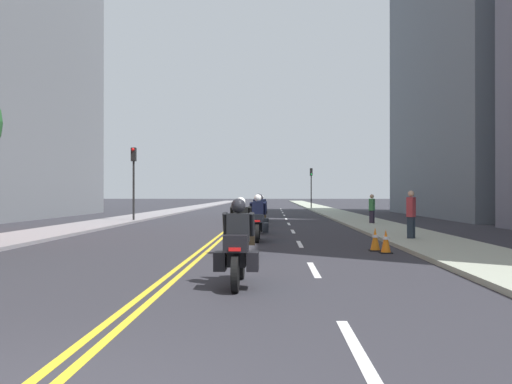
{
  "coord_description": "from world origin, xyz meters",
  "views": [
    {
      "loc": [
        1.99,
        -3.86,
        1.65
      ],
      "look_at": [
        1.26,
        20.14,
        1.73
      ],
      "focal_mm": 38.17,
      "sensor_mm": 36.0,
      "label": 1
    }
  ],
  "objects_px": {
    "motorcycle_6": "(262,209)",
    "traffic_light_near": "(134,170)",
    "traffic_cone_0": "(375,239)",
    "motorcycle_1": "(241,232)",
    "motorcycle_5": "(259,211)",
    "pedestrian_1": "(372,209)",
    "traffic_light_far": "(311,181)",
    "pedestrian_0": "(411,215)",
    "motorcycle_3": "(260,218)",
    "motorcycle_4": "(259,213)",
    "traffic_cone_1": "(386,241)",
    "motorcycle_0": "(238,250)",
    "motorcycle_2": "(258,222)"
  },
  "relations": [
    {
      "from": "motorcycle_0",
      "to": "motorcycle_2",
      "type": "distance_m",
      "value": 9.22
    },
    {
      "from": "traffic_light_far",
      "to": "pedestrian_1",
      "type": "height_order",
      "value": "traffic_light_far"
    },
    {
      "from": "motorcycle_5",
      "to": "traffic_cone_1",
      "type": "xyz_separation_m",
      "value": [
        3.93,
        -17.03,
        -0.33
      ]
    },
    {
      "from": "motorcycle_6",
      "to": "traffic_cone_0",
      "type": "relative_size",
      "value": 3.34
    },
    {
      "from": "traffic_light_far",
      "to": "pedestrian_0",
      "type": "distance_m",
      "value": 40.05
    },
    {
      "from": "motorcycle_1",
      "to": "traffic_light_near",
      "type": "height_order",
      "value": "traffic_light_near"
    },
    {
      "from": "motorcycle_5",
      "to": "pedestrian_1",
      "type": "xyz_separation_m",
      "value": [
        6.01,
        -3.52,
        0.18
      ]
    },
    {
      "from": "traffic_cone_0",
      "to": "traffic_light_far",
      "type": "bearing_deg",
      "value": 88.39
    },
    {
      "from": "traffic_cone_1",
      "to": "motorcycle_5",
      "type": "bearing_deg",
      "value": 103.0
    },
    {
      "from": "traffic_cone_0",
      "to": "traffic_light_near",
      "type": "bearing_deg",
      "value": 125.03
    },
    {
      "from": "motorcycle_1",
      "to": "motorcycle_5",
      "type": "relative_size",
      "value": 1.0
    },
    {
      "from": "motorcycle_0",
      "to": "motorcycle_4",
      "type": "height_order",
      "value": "motorcycle_4"
    },
    {
      "from": "pedestrian_1",
      "to": "motorcycle_5",
      "type": "bearing_deg",
      "value": 88.69
    },
    {
      "from": "motorcycle_6",
      "to": "traffic_light_near",
      "type": "height_order",
      "value": "traffic_light_near"
    },
    {
      "from": "traffic_light_near",
      "to": "traffic_light_far",
      "type": "height_order",
      "value": "traffic_light_far"
    },
    {
      "from": "motorcycle_3",
      "to": "pedestrian_0",
      "type": "distance_m",
      "value": 6.61
    },
    {
      "from": "traffic_light_near",
      "to": "motorcycle_0",
      "type": "bearing_deg",
      "value": -71.08
    },
    {
      "from": "motorcycle_5",
      "to": "motorcycle_4",
      "type": "bearing_deg",
      "value": -89.98
    },
    {
      "from": "traffic_cone_0",
      "to": "pedestrian_1",
      "type": "xyz_separation_m",
      "value": [
        2.26,
        12.93,
        0.5
      ]
    },
    {
      "from": "traffic_light_near",
      "to": "pedestrian_0",
      "type": "xyz_separation_m",
      "value": [
        12.95,
        -12.78,
        -2.14
      ]
    },
    {
      "from": "motorcycle_4",
      "to": "traffic_cone_1",
      "type": "height_order",
      "value": "motorcycle_4"
    },
    {
      "from": "motorcycle_1",
      "to": "motorcycle_4",
      "type": "bearing_deg",
      "value": 87.47
    },
    {
      "from": "motorcycle_0",
      "to": "motorcycle_3",
      "type": "xyz_separation_m",
      "value": [
        0.08,
        13.17,
        0.0
      ]
    },
    {
      "from": "motorcycle_6",
      "to": "motorcycle_3",
      "type": "bearing_deg",
      "value": -88.35
    },
    {
      "from": "motorcycle_6",
      "to": "traffic_light_far",
      "type": "distance_m",
      "value": 23.48
    },
    {
      "from": "motorcycle_5",
      "to": "motorcycle_2",
      "type": "bearing_deg",
      "value": -89.71
    },
    {
      "from": "traffic_cone_0",
      "to": "traffic_cone_1",
      "type": "xyz_separation_m",
      "value": [
        0.18,
        -0.59,
        -0.01
      ]
    },
    {
      "from": "motorcycle_5",
      "to": "motorcycle_1",
      "type": "bearing_deg",
      "value": -91.08
    },
    {
      "from": "motorcycle_0",
      "to": "motorcycle_2",
      "type": "xyz_separation_m",
      "value": [
        0.1,
        9.21,
        0.01
      ]
    },
    {
      "from": "motorcycle_4",
      "to": "pedestrian_0",
      "type": "distance_m",
      "value": 10.47
    },
    {
      "from": "motorcycle_3",
      "to": "traffic_cone_0",
      "type": "height_order",
      "value": "motorcycle_3"
    },
    {
      "from": "motorcycle_1",
      "to": "motorcycle_5",
      "type": "xyz_separation_m",
      "value": [
        0.07,
        17.72,
        0.03
      ]
    },
    {
      "from": "motorcycle_3",
      "to": "pedestrian_0",
      "type": "relative_size",
      "value": 1.18
    },
    {
      "from": "traffic_cone_1",
      "to": "pedestrian_1",
      "type": "distance_m",
      "value": 13.69
    },
    {
      "from": "traffic_cone_1",
      "to": "traffic_light_near",
      "type": "bearing_deg",
      "value": 124.49
    },
    {
      "from": "motorcycle_4",
      "to": "motorcycle_6",
      "type": "xyz_separation_m",
      "value": [
        -0.01,
        8.23,
        -0.02
      ]
    },
    {
      "from": "motorcycle_1",
      "to": "motorcycle_3",
      "type": "xyz_separation_m",
      "value": [
        0.32,
        8.3,
        0.02
      ]
    },
    {
      "from": "motorcycle_5",
      "to": "pedestrian_1",
      "type": "relative_size",
      "value": 1.3
    },
    {
      "from": "motorcycle_5",
      "to": "traffic_cone_0",
      "type": "height_order",
      "value": "motorcycle_5"
    },
    {
      "from": "motorcycle_1",
      "to": "traffic_light_near",
      "type": "xyz_separation_m",
      "value": [
        -7.31,
        17.16,
        2.42
      ]
    },
    {
      "from": "traffic_light_far",
      "to": "traffic_cone_0",
      "type": "bearing_deg",
      "value": -91.61
    },
    {
      "from": "motorcycle_6",
      "to": "pedestrian_1",
      "type": "relative_size",
      "value": 1.39
    },
    {
      "from": "traffic_light_near",
      "to": "pedestrian_1",
      "type": "xyz_separation_m",
      "value": [
        13.39,
        -2.96,
        -2.21
      ]
    },
    {
      "from": "traffic_cone_0",
      "to": "motorcycle_1",
      "type": "bearing_deg",
      "value": -161.45
    },
    {
      "from": "motorcycle_1",
      "to": "traffic_cone_0",
      "type": "bearing_deg",
      "value": 16.63
    },
    {
      "from": "motorcycle_5",
      "to": "traffic_cone_0",
      "type": "distance_m",
      "value": 16.87
    },
    {
      "from": "motorcycle_5",
      "to": "traffic_cone_0",
      "type": "bearing_deg",
      "value": -78.01
    },
    {
      "from": "traffic_light_far",
      "to": "pedestrian_0",
      "type": "height_order",
      "value": "traffic_light_far"
    },
    {
      "from": "traffic_cone_1",
      "to": "traffic_light_far",
      "type": "height_order",
      "value": "traffic_light_far"
    },
    {
      "from": "motorcycle_0",
      "to": "pedestrian_1",
      "type": "relative_size",
      "value": 1.29
    }
  ]
}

